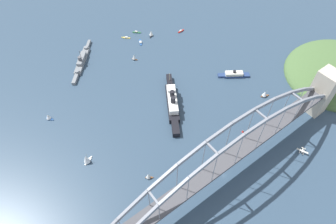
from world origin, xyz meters
TOP-DOWN VIEW (x-y plane):
  - ground_plane at (0.00, 0.00)m, footprint 1400.00×1400.00m
  - harbor_arch_bridge at (0.00, -0.00)m, footprint 310.78×18.79m
  - ocean_liner at (12.87, 89.31)m, footprint 48.20×72.03m
  - naval_cruiser at (-31.05, 205.35)m, footprint 52.42×60.42m
  - harbor_ferry_steamer at (94.48, 82.29)m, footprint 32.23×25.18m
  - seaplane_taxiing_near_bridge at (72.38, -25.81)m, footprint 7.59×10.07m
  - small_boat_0 at (51.53, 215.83)m, footprint 8.71×8.45m
  - small_boat_1 at (44.08, 195.28)m, footprint 6.92×11.87m
  - small_boat_2 at (34.79, 214.53)m, footprint 8.99×9.30m
  - small_boat_3 at (-87.39, 81.67)m, footprint 9.67×7.45m
  - small_boat_4 at (97.78, 41.00)m, footprint 8.62×6.39m
  - small_boat_5 at (99.04, 183.30)m, footprint 9.70×2.72m
  - small_boat_6 at (-95.29, 148.38)m, footprint 6.39×7.78m
  - small_boat_7 at (63.05, 199.17)m, footprint 7.62×6.92m
  - small_boat_8 at (-53.02, 36.57)m, footprint 6.25×5.32m
  - small_boat_9 at (20.40, 173.13)m, footprint 5.51×6.50m
  - channel_marker_buoy at (46.17, 22.07)m, footprint 2.20×2.20m

SIDE VIEW (x-z plane):
  - ground_plane at x=0.00m, z-range 0.00..0.00m
  - small_boat_2 at x=34.79m, z-range -0.27..1.59m
  - small_boat_1 at x=44.08m, z-range -0.33..1.87m
  - small_boat_5 at x=99.04m, z-range -0.36..2.11m
  - small_boat_0 at x=51.53m, z-range -0.37..2.21m
  - channel_marker_buoy at x=46.17m, z-range -0.26..2.49m
  - seaplane_taxiing_near_bridge at x=72.38m, z-range -0.45..4.15m
  - harbor_ferry_steamer at x=94.48m, z-range -1.55..6.34m
  - naval_cruiser at x=-31.05m, z-range -5.59..11.36m
  - small_boat_8 at x=-53.02m, z-range -0.20..6.95m
  - small_boat_6 at x=-95.29m, z-range -0.29..7.22m
  - small_boat_9 at x=20.40m, z-range -0.23..7.58m
  - small_boat_7 at x=63.05m, z-range -0.18..7.68m
  - small_boat_4 at x=97.78m, z-range -0.25..8.01m
  - small_boat_3 at x=-87.39m, z-range -0.46..11.19m
  - ocean_liner at x=12.87m, z-range -3.64..14.66m
  - harbor_arch_bridge at x=0.00m, z-range -6.61..61.53m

